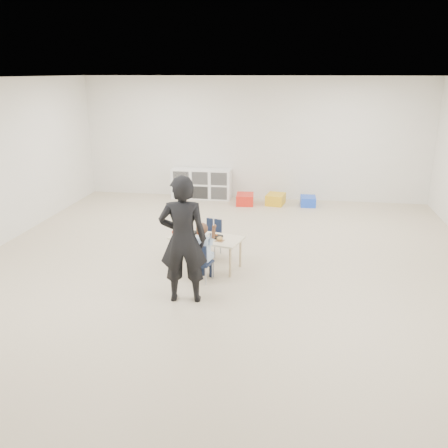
% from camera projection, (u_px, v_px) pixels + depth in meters
% --- Properties ---
extents(room, '(9.00, 9.02, 2.80)m').
position_uv_depth(room, '(223.00, 181.00, 6.71)').
color(room, '#BEAD92').
rests_on(room, ground).
extents(table, '(1.17, 0.78, 0.49)m').
position_uv_depth(table, '(207.00, 252.00, 7.26)').
color(table, '#F6E9C5').
rests_on(table, ground).
extents(chair_near, '(0.34, 0.33, 0.59)m').
position_uv_depth(chair_near, '(202.00, 262.00, 6.77)').
color(chair_near, '#111A34').
rests_on(chair_near, ground).
extents(chair_far, '(0.34, 0.33, 0.59)m').
position_uv_depth(chair_far, '(211.00, 238.00, 7.73)').
color(chair_far, '#111A34').
rests_on(chair_far, ground).
extents(child, '(0.48, 0.48, 0.92)m').
position_uv_depth(child, '(202.00, 251.00, 6.71)').
color(child, '#AFD1ED').
rests_on(child, chair_near).
extents(lunch_tray_near, '(0.25, 0.21, 0.03)m').
position_uv_depth(lunch_tray_near, '(214.00, 236.00, 7.17)').
color(lunch_tray_near, black).
rests_on(lunch_tray_near, table).
extents(lunch_tray_far, '(0.25, 0.21, 0.03)m').
position_uv_depth(lunch_tray_far, '(190.00, 232.00, 7.35)').
color(lunch_tray_far, black).
rests_on(lunch_tray_far, table).
extents(milk_carton, '(0.09, 0.09, 0.10)m').
position_uv_depth(milk_carton, '(207.00, 236.00, 7.08)').
color(milk_carton, white).
rests_on(milk_carton, table).
extents(bread_roll, '(0.09, 0.09, 0.07)m').
position_uv_depth(bread_roll, '(220.00, 239.00, 7.02)').
color(bread_roll, tan).
rests_on(bread_roll, table).
extents(apple_near, '(0.07, 0.07, 0.07)m').
position_uv_depth(apple_near, '(199.00, 233.00, 7.27)').
color(apple_near, maroon).
rests_on(apple_near, table).
extents(apple_far, '(0.07, 0.07, 0.07)m').
position_uv_depth(apple_far, '(174.00, 232.00, 7.30)').
color(apple_far, maroon).
rests_on(apple_far, table).
extents(cubby_shelf, '(1.40, 0.40, 0.70)m').
position_uv_depth(cubby_shelf, '(201.00, 184.00, 11.23)').
color(cubby_shelf, white).
rests_on(cubby_shelf, ground).
extents(adult, '(0.66, 0.48, 1.68)m').
position_uv_depth(adult, '(183.00, 240.00, 6.03)').
color(adult, black).
rests_on(adult, ground).
extents(bin_red, '(0.41, 0.51, 0.24)m').
position_uv_depth(bin_red, '(245.00, 199.00, 10.76)').
color(bin_red, red).
rests_on(bin_red, ground).
extents(bin_yellow, '(0.46, 0.55, 0.24)m').
position_uv_depth(bin_yellow, '(276.00, 199.00, 10.76)').
color(bin_yellow, gold).
rests_on(bin_yellow, ground).
extents(bin_blue, '(0.35, 0.44, 0.21)m').
position_uv_depth(bin_blue, '(308.00, 201.00, 10.66)').
color(bin_blue, blue).
rests_on(bin_blue, ground).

